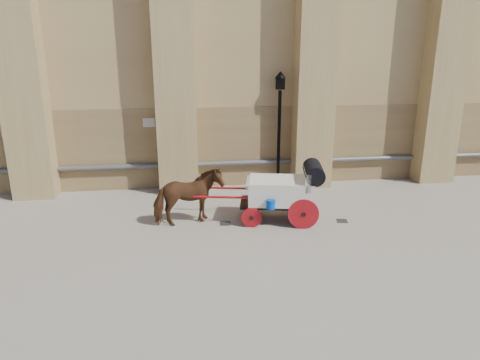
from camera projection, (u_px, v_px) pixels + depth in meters
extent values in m
plane|color=gray|center=(214.00, 226.00, 12.60)|extent=(90.00, 90.00, 0.00)
cube|color=olive|center=(257.00, 146.00, 16.38)|extent=(44.00, 0.35, 3.00)
cylinder|color=#59595B|center=(258.00, 162.00, 16.29)|extent=(42.00, 0.18, 0.18)
cube|color=beige|center=(149.00, 122.00, 15.40)|extent=(0.42, 0.04, 0.32)
imported|color=brown|center=(188.00, 197.00, 12.53)|extent=(2.16, 1.40, 1.68)
cube|color=black|center=(277.00, 203.00, 12.92)|extent=(2.35, 1.42, 0.12)
cube|color=white|center=(281.00, 190.00, 12.80)|extent=(2.11, 1.61, 0.70)
cube|color=white|center=(307.00, 178.00, 12.63)|extent=(0.40, 1.25, 0.55)
cube|color=white|center=(253.00, 182.00, 12.78)|extent=(0.56, 1.15, 0.10)
cylinder|color=black|center=(314.00, 172.00, 12.57)|extent=(0.80, 1.33, 0.56)
cylinder|color=#AD1017|center=(303.00, 214.00, 12.30)|extent=(0.89, 0.24, 0.90)
cylinder|color=#AD1017|center=(300.00, 200.00, 13.49)|extent=(0.89, 0.24, 0.90)
cylinder|color=#AD1017|center=(251.00, 218.00, 12.44)|extent=(0.60, 0.18, 0.60)
cylinder|color=#AD1017|center=(253.00, 203.00, 13.63)|extent=(0.60, 0.18, 0.60)
cylinder|color=#AD1017|center=(221.00, 197.00, 12.51)|extent=(2.36, 0.55, 0.07)
cylinder|color=#AD1017|center=(224.00, 188.00, 13.37)|extent=(2.36, 0.55, 0.07)
cylinder|color=#0243B1|center=(271.00, 204.00, 12.20)|extent=(0.26, 0.26, 0.26)
cylinder|color=black|center=(279.00, 140.00, 15.89)|extent=(0.12, 0.12, 3.61)
cone|color=black|center=(278.00, 182.00, 16.35)|extent=(0.36, 0.36, 0.36)
cube|color=black|center=(280.00, 83.00, 15.30)|extent=(0.28, 0.28, 0.42)
cone|color=black|center=(280.00, 75.00, 15.22)|extent=(0.40, 0.40, 0.24)
cube|color=black|center=(225.00, 223.00, 12.79)|extent=(0.35, 0.35, 0.01)
cube|color=black|center=(342.00, 221.00, 12.97)|extent=(0.38, 0.38, 0.01)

